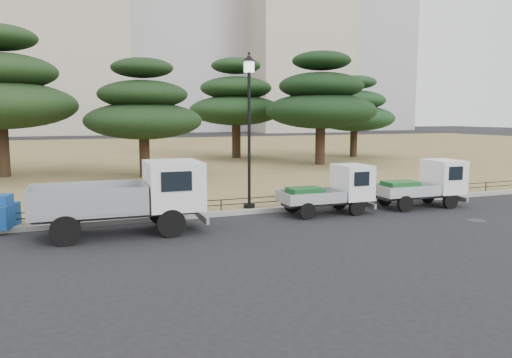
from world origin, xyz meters
name	(u,v)px	position (x,y,z in m)	size (l,w,h in m)	color
ground	(280,229)	(0.00, 0.00, 0.00)	(220.00, 220.00, 0.00)	black
lawn	(135,154)	(0.00, 30.60, 0.07)	(120.00, 56.00, 0.15)	olive
curb	(250,211)	(0.00, 2.60, 0.08)	(120.00, 0.25, 0.16)	gray
truck_large	(130,194)	(-4.27, 1.15, 1.15)	(4.81, 2.06, 2.07)	black
truck_kei_front	(332,190)	(2.70, 1.58, 0.84)	(3.23, 1.46, 1.69)	black
truck_kei_rear	(425,184)	(6.61, 1.47, 0.87)	(3.40, 1.59, 1.74)	black
street_lamp	(249,106)	(0.10, 2.90, 3.76)	(0.48, 0.48, 5.34)	black
pipe_fence	(248,201)	(0.00, 2.75, 0.44)	(38.00, 0.04, 0.40)	black
manhole	(476,220)	(6.50, -1.20, 0.01)	(0.60, 0.60, 0.01)	#2D2D30
pine_center_left	(143,109)	(-1.90, 13.32, 3.75)	(6.13, 6.13, 6.23)	black
pine_center_right	(236,100)	(6.59, 22.80, 4.53)	(7.13, 7.13, 7.57)	black
pine_east_near	(321,100)	(10.10, 15.91, 4.43)	(7.34, 7.34, 7.42)	black
pine_east_far	(354,110)	(15.54, 20.34, 3.80)	(6.30, 6.30, 6.33)	black
tower_east	(294,14)	(40.00, 82.00, 24.00)	(20.00, 18.00, 48.00)	#AAA08C
radio_tower	(413,0)	(72.00, 85.00, 30.04)	(1.80, 1.80, 63.00)	#D83F33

